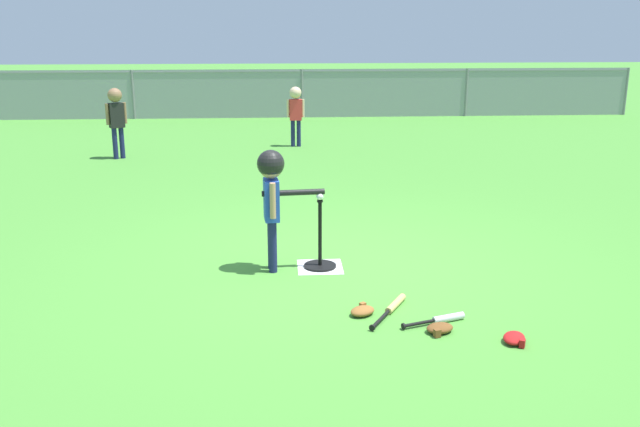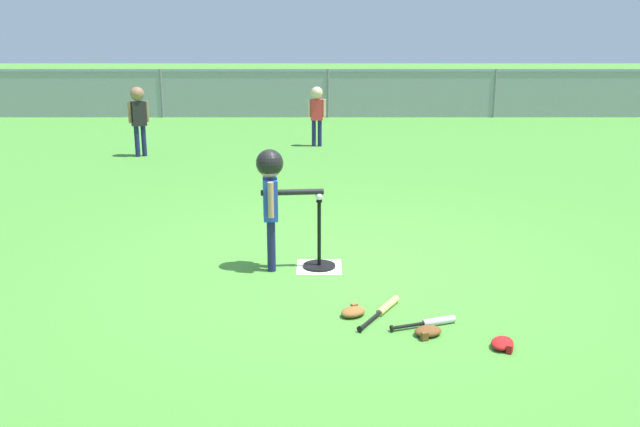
% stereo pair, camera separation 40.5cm
% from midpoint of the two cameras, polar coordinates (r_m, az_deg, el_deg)
% --- Properties ---
extents(ground_plane, '(60.00, 60.00, 0.00)m').
position_cam_midpoint_polar(ground_plane, '(6.92, 0.04, -4.42)').
color(ground_plane, '#478C33').
extents(home_plate, '(0.44, 0.44, 0.01)m').
position_cam_midpoint_polar(home_plate, '(6.93, -1.68, -4.36)').
color(home_plate, white).
rests_on(home_plate, ground_plane).
extents(batting_tee, '(0.32, 0.32, 0.68)m').
position_cam_midpoint_polar(batting_tee, '(6.90, -1.68, -3.54)').
color(batting_tee, black).
rests_on(batting_tee, ground_plane).
extents(baseball_on_tee, '(0.07, 0.07, 0.07)m').
position_cam_midpoint_polar(baseball_on_tee, '(6.72, -1.72, 1.39)').
color(baseball_on_tee, white).
rests_on(baseball_on_tee, batting_tee).
extents(batter_child, '(0.64, 0.34, 1.19)m').
position_cam_midpoint_polar(batter_child, '(6.65, -5.67, 2.25)').
color(batter_child, '#191E4C').
rests_on(batter_child, ground_plane).
extents(fielder_near_left, '(0.32, 0.24, 1.21)m').
position_cam_midpoint_polar(fielder_near_left, '(12.59, -17.11, 7.75)').
color(fielder_near_left, '#191E4C').
rests_on(fielder_near_left, ground_plane).
extents(fielder_deep_center, '(0.33, 0.22, 1.12)m').
position_cam_midpoint_polar(fielder_deep_center, '(13.22, -2.88, 8.52)').
color(fielder_deep_center, '#191E4C').
rests_on(fielder_deep_center, ground_plane).
extents(spare_bat_silver, '(0.55, 0.23, 0.06)m').
position_cam_midpoint_polar(spare_bat_silver, '(5.78, 7.88, -8.51)').
color(spare_bat_silver, silver).
rests_on(spare_bat_silver, ground_plane).
extents(spare_bat_wood, '(0.40, 0.65, 0.06)m').
position_cam_midpoint_polar(spare_bat_wood, '(5.96, 3.96, -7.60)').
color(spare_bat_wood, '#DBB266').
rests_on(spare_bat_wood, ground_plane).
extents(glove_by_plate, '(0.27, 0.26, 0.07)m').
position_cam_midpoint_polar(glove_by_plate, '(5.87, 1.48, -7.91)').
color(glove_by_plate, brown).
rests_on(glove_by_plate, ground_plane).
extents(glove_near_bats, '(0.26, 0.23, 0.07)m').
position_cam_midpoint_polar(glove_near_bats, '(5.61, 7.63, -9.24)').
color(glove_near_bats, brown).
rests_on(glove_near_bats, ground_plane).
extents(glove_tossed_aside, '(0.25, 0.27, 0.07)m').
position_cam_midpoint_polar(glove_tossed_aside, '(5.55, 13.47, -9.84)').
color(glove_tossed_aside, '#B21919').
rests_on(glove_tossed_aside, ground_plane).
extents(outfield_fence, '(16.06, 0.06, 1.15)m').
position_cam_midpoint_polar(outfield_fence, '(17.08, -2.16, 9.84)').
color(outfield_fence, slate).
rests_on(outfield_fence, ground_plane).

